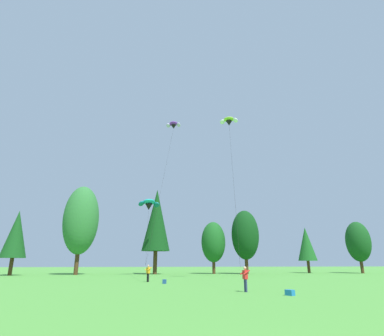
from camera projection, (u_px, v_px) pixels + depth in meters
name	position (u px, v px, depth m)	size (l,w,h in m)	color
treeline_tree_b	(16.00, 234.00, 48.25)	(3.74, 3.74, 9.74)	#472D19
treeline_tree_c	(81.00, 220.00, 51.11)	(5.62, 5.62, 14.16)	#472D19
treeline_tree_d	(156.00, 220.00, 53.57)	(4.73, 4.73, 14.21)	#472D19
treeline_tree_e	(213.00, 242.00, 53.91)	(4.14, 4.14, 8.68)	#472D19
treeline_tree_f	(245.00, 235.00, 53.74)	(4.67, 4.67, 10.62)	#472D19
treeline_tree_g	(306.00, 244.00, 58.18)	(3.41, 3.41, 8.22)	#472D19
treeline_tree_h	(358.00, 242.00, 56.53)	(4.24, 4.24, 9.05)	#472D19
kite_flyer_near	(148.00, 272.00, 32.23)	(0.75, 0.76, 1.69)	black
kite_flyer_mid	(245.00, 277.00, 21.78)	(0.63, 0.66, 1.69)	navy
parafoil_kite_high_purple	(173.00, 125.00, 48.90)	(4.26, 11.55, 21.61)	purple
parafoil_kite_mid_lime_white	(229.00, 121.00, 40.43)	(4.15, 14.60, 18.50)	#93D633
parafoil_kite_far_teal	(149.00, 204.00, 49.29)	(3.72, 16.40, 10.04)	teal
backpack	(164.00, 282.00, 29.40)	(0.32, 0.24, 0.40)	#234C89
picnic_cooler	(290.00, 293.00, 19.31)	(0.52, 0.36, 0.34)	#1E70B7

